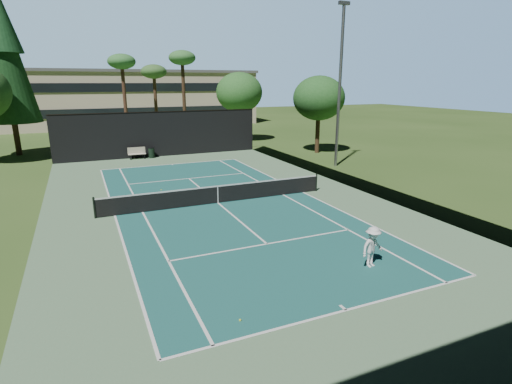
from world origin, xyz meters
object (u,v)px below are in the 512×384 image
Objects in this scene: tennis_net at (218,194)px; park_bench at (137,153)px; tennis_ball_b at (161,190)px; tennis_ball_d at (141,200)px; tennis_ball_c at (260,187)px; trash_bin at (151,153)px; tennis_ball_a at (240,320)px; player at (372,247)px.

park_bench is at bearing 98.27° from tennis_net.
tennis_ball_b reaches higher than tennis_ball_d.
tennis_ball_b is 1.23× the size of tennis_ball_c.
tennis_ball_c is 0.07× the size of trash_bin.
tennis_ball_a is at bearing -94.43° from trash_bin.
park_bench is at bearing 113.48° from tennis_ball_c.
park_bench reaches higher than tennis_ball_a.
tennis_net is 11.55m from tennis_ball_a.
park_bench is at bearing 89.72° from player.
tennis_ball_a is at bearing -178.20° from player.
trash_bin is at bearing 77.82° from tennis_ball_d.
tennis_ball_d is at bearing 107.10° from player.
player is 14.71m from tennis_ball_b.
tennis_ball_a is at bearing -86.58° from tennis_ball_d.
player reaches higher than trash_bin.
tennis_ball_a is at bearing -105.44° from tennis_net.
player reaches higher than tennis_ball_b.
tennis_ball_a is 0.08× the size of trash_bin.
tennis_net is 8.35× the size of player.
tennis_net is 205.03× the size of tennis_ball_c.
tennis_ball_c is at bearing -66.52° from park_bench.
trash_bin is at bearing -2.64° from park_bench.
player is 25.84m from park_bench.
park_bench is at bearing 83.12° from tennis_ball_d.
tennis_net reaches higher than tennis_ball_c.
tennis_ball_a is 26.70m from park_bench.
tennis_ball_b is 11.59m from trash_bin.
tennis_net is 4.69m from tennis_ball_b.
tennis_ball_d is (-7.42, 0.08, 0.00)m from tennis_ball_c.
park_bench is (-2.26, 15.57, -0.01)m from tennis_net.
tennis_ball_d is at bearing -130.36° from tennis_ball_b.
tennis_ball_c is 0.94× the size of tennis_ball_d.
trash_bin is (-1.01, 15.51, -0.08)m from tennis_net.
park_bench reaches higher than tennis_ball_c.
tennis_ball_c is at bearing -71.11° from trash_bin.
tennis_ball_b is at bearing 49.64° from tennis_ball_d.
park_bench reaches higher than trash_bin.
tennis_ball_a is 1.11× the size of tennis_ball_d.
trash_bin is at bearing 85.57° from tennis_ball_a.
tennis_ball_c is at bearing 31.57° from tennis_net.
trash_bin is at bearing 83.18° from tennis_ball_b.
trash_bin is at bearing 108.89° from tennis_ball_c.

